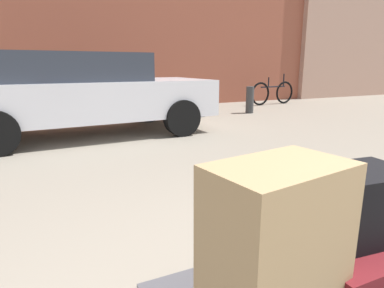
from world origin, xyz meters
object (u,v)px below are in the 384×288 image
at_px(suitcase_maroon_rear_right, 352,257).
at_px(bollard_kerb_near, 201,102).
at_px(parked_car, 84,92).
at_px(bicycle_leaning, 273,93).
at_px(suitcase_tan_center, 275,254).
at_px(duffel_bag_black_topmost_pile, 359,203).
at_px(bollard_kerb_mid, 250,100).

xyz_separation_m(suitcase_maroon_rear_right, bollard_kerb_near, (2.51, 6.28, -0.10)).
bearing_deg(suitcase_maroon_rear_right, parked_car, 94.46).
height_order(suitcase_maroon_rear_right, bicycle_leaning, bicycle_leaning).
xyz_separation_m(suitcase_tan_center, duffel_bag_black_topmost_pile, (0.49, 0.09, 0.05)).
xyz_separation_m(suitcase_maroon_rear_right, bicycle_leaning, (5.75, 7.60, -0.07)).
xyz_separation_m(suitcase_maroon_rear_right, suitcase_tan_center, (-0.49, -0.09, 0.19)).
bearing_deg(bicycle_leaning, suitcase_tan_center, -129.08).
height_order(suitcase_tan_center, bicycle_leaning, bicycle_leaning).
distance_m(suitcase_maroon_rear_right, bicycle_leaning, 9.53).
height_order(suitcase_tan_center, duffel_bag_black_topmost_pile, suitcase_tan_center).
height_order(parked_car, bollard_kerb_near, parked_car).
relative_size(suitcase_maroon_rear_right, suitcase_tan_center, 0.98).
distance_m(duffel_bag_black_topmost_pile, bicycle_leaning, 9.53).
height_order(parked_car, bicycle_leaning, parked_car).
relative_size(parked_car, bollard_kerb_near, 6.35).
height_order(duffel_bag_black_topmost_pile, bollard_kerb_mid, duffel_bag_black_topmost_pile).
xyz_separation_m(suitcase_maroon_rear_right, duffel_bag_black_topmost_pile, (0.00, -0.00, 0.24)).
xyz_separation_m(suitcase_maroon_rear_right, bollard_kerb_mid, (3.94, 6.28, -0.10)).
distance_m(suitcase_tan_center, duffel_bag_black_topmost_pile, 0.50).
height_order(bicycle_leaning, bollard_kerb_near, bicycle_leaning).
bearing_deg(bicycle_leaning, bollard_kerb_near, -157.88).
relative_size(suitcase_tan_center, bollard_kerb_near, 0.86).
height_order(suitcase_maroon_rear_right, bollard_kerb_mid, bollard_kerb_mid).
relative_size(suitcase_tan_center, bicycle_leaning, 0.34).
xyz_separation_m(duffel_bag_black_topmost_pile, parked_car, (-0.34, 5.20, 0.08)).
bearing_deg(parked_car, bollard_kerb_mid, 14.19).
height_order(bicycle_leaning, bollard_kerb_mid, bicycle_leaning).
height_order(bollard_kerb_near, bollard_kerb_mid, same).
distance_m(bicycle_leaning, bollard_kerb_near, 3.50).
bearing_deg(bollard_kerb_near, parked_car, -159.24).
bearing_deg(parked_car, suitcase_maroon_rear_right, -86.24).
bearing_deg(duffel_bag_black_topmost_pile, bollard_kerb_mid, 63.94).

